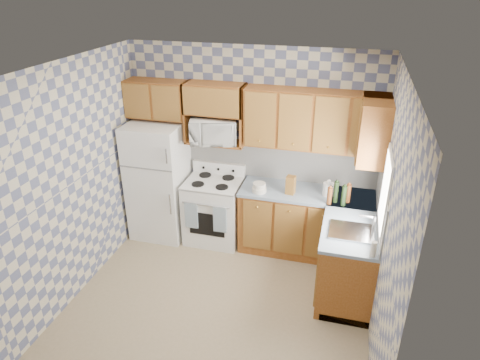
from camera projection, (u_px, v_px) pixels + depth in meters
The scene contains 30 objects.
floor at pixel (220, 301), 5.05m from camera, with size 3.40×3.40×0.00m, color #877654.
back_wall at pixel (252, 147), 5.85m from camera, with size 3.40×0.02×2.70m, color slate.
right_wall at pixel (387, 223), 4.06m from camera, with size 0.02×3.20×2.70m, color slate.
backsplash_back at pixel (281, 160), 5.81m from camera, with size 2.60×0.01×0.56m, color silver.
backsplash_right at pixel (381, 198), 4.82m from camera, with size 0.01×1.60×0.56m, color silver.
refrigerator at pixel (159, 181), 6.06m from camera, with size 0.75×0.70×1.68m, color white.
stove_body at pixel (214, 211), 6.07m from camera, with size 0.76×0.65×0.90m, color white.
cooktop at pixel (213, 182), 5.87m from camera, with size 0.76×0.65×0.03m, color silver.
backguard at pixel (219, 168), 6.06m from camera, with size 0.76×0.08×0.17m, color white.
dish_towel_left at pixel (191, 215), 5.78m from camera, with size 0.18×0.03×0.38m, color navy.
dish_towel_right at pixel (220, 219), 5.68m from camera, with size 0.18×0.03×0.38m, color navy.
base_cabinets_back at pixel (306, 223), 5.79m from camera, with size 1.75×0.60×0.88m, color #6B340F.
base_cabinets_right at pixel (348, 250), 5.22m from camera, with size 0.60×1.60×0.88m, color #6B340F.
countertop_back at pixel (308, 193), 5.59m from camera, with size 1.77×0.63×0.04m, color slate.
countertop_right at pixel (351, 218), 5.02m from camera, with size 0.63×1.60×0.04m, color slate.
upper_cabinets_back at pixel (315, 120), 5.29m from camera, with size 1.75×0.33×0.74m, color #6B340F.
upper_cabinets_fridge at pixel (157, 99), 5.73m from camera, with size 0.82×0.33×0.50m, color #6B340F.
upper_cabinets_right at pixel (374, 130), 4.97m from camera, with size 0.33×0.70×0.74m, color #6B340F.
microwave_shelf at pixel (216, 142), 5.77m from camera, with size 0.80×0.33×0.03m, color #6B340F.
microwave at pixel (213, 131), 5.65m from camera, with size 0.61×0.41×0.33m, color white.
sink at pixel (351, 232), 4.71m from camera, with size 0.48×0.40×0.03m, color #B7B7BC.
window at pixel (385, 193), 4.41m from camera, with size 0.02×0.66×0.86m, color silver.
bottle_0 at pixel (336, 192), 5.27m from camera, with size 0.06×0.06×0.28m, color black.
bottle_1 at pixel (344, 196), 5.20m from camera, with size 0.06×0.06×0.26m, color black.
bottle_2 at pixel (348, 193), 5.28m from camera, with size 0.06×0.06×0.24m, color #603115.
bottle_3 at pixel (329, 196), 5.24m from camera, with size 0.06×0.06×0.22m, color #603115.
knife_block at pixel (291, 185), 5.49m from camera, with size 0.11×0.11×0.24m, color brown.
electric_kettle at pixel (328, 189), 5.45m from camera, with size 0.14×0.14×0.17m, color white.
food_containers at pixel (259, 187), 5.55m from camera, with size 0.19×0.19×0.13m, color beige, non-canonical shape.
soap_bottle at pixel (373, 249), 4.27m from camera, with size 0.06×0.06×0.17m, color beige.
Camera 1 is at (1.24, -3.72, 3.50)m, focal length 32.00 mm.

